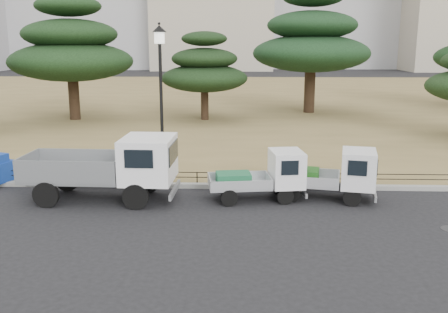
{
  "coord_description": "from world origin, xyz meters",
  "views": [
    {
      "loc": [
        0.61,
        -14.54,
        5.11
      ],
      "look_at": [
        0.0,
        2.0,
        1.3
      ],
      "focal_mm": 40.0,
      "sensor_mm": 36.0,
      "label": 1
    }
  ],
  "objects_px": {
    "truck_large": "(109,165)",
    "truck_kei_front": "(264,176)",
    "truck_kei_rear": "(333,174)",
    "street_lamp": "(161,78)"
  },
  "relations": [
    {
      "from": "street_lamp",
      "to": "truck_large",
      "type": "bearing_deg",
      "value": -129.18
    },
    {
      "from": "truck_large",
      "to": "truck_kei_rear",
      "type": "height_order",
      "value": "truck_large"
    },
    {
      "from": "truck_large",
      "to": "truck_kei_front",
      "type": "bearing_deg",
      "value": 4.45
    },
    {
      "from": "truck_kei_rear",
      "to": "street_lamp",
      "type": "distance_m",
      "value": 6.76
    },
    {
      "from": "truck_kei_rear",
      "to": "street_lamp",
      "type": "bearing_deg",
      "value": 177.81
    },
    {
      "from": "truck_kei_rear",
      "to": "truck_kei_front",
      "type": "bearing_deg",
      "value": -165.28
    },
    {
      "from": "truck_kei_front",
      "to": "truck_large",
      "type": "bearing_deg",
      "value": 174.71
    },
    {
      "from": "truck_large",
      "to": "truck_kei_rear",
      "type": "relative_size",
      "value": 1.44
    },
    {
      "from": "truck_large",
      "to": "truck_kei_front",
      "type": "height_order",
      "value": "truck_large"
    },
    {
      "from": "street_lamp",
      "to": "truck_kei_front",
      "type": "bearing_deg",
      "value": -23.5
    }
  ]
}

